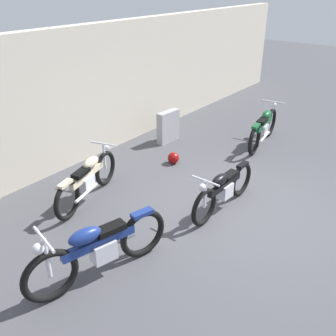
# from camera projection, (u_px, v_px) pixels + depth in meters

# --- Properties ---
(ground_plane) EXTENTS (40.00, 40.00, 0.00)m
(ground_plane) POSITION_uv_depth(u_px,v_px,m) (240.00, 210.00, 6.96)
(ground_plane) COLOR #47474C
(building_wall) EXTENTS (18.00, 0.30, 2.96)m
(building_wall) POSITION_uv_depth(u_px,v_px,m) (85.00, 94.00, 8.50)
(building_wall) COLOR beige
(building_wall) RESTS_ON ground_plane
(stone_marker) EXTENTS (0.68, 0.25, 0.82)m
(stone_marker) POSITION_uv_depth(u_px,v_px,m) (168.00, 127.00, 9.69)
(stone_marker) COLOR #9E9EA3
(stone_marker) RESTS_ON ground_plane
(helmet) EXTENTS (0.26, 0.26, 0.26)m
(helmet) POSITION_uv_depth(u_px,v_px,m) (173.00, 158.00, 8.66)
(helmet) COLOR maroon
(helmet) RESTS_ON ground_plane
(motorcycle_black) EXTENTS (1.95, 0.54, 0.87)m
(motorcycle_black) POSITION_uv_depth(u_px,v_px,m) (223.00, 189.00, 6.82)
(motorcycle_black) COLOR black
(motorcycle_black) RESTS_ON ground_plane
(motorcycle_cream) EXTENTS (1.99, 0.81, 0.92)m
(motorcycle_cream) POSITION_uv_depth(u_px,v_px,m) (88.00, 179.00, 7.11)
(motorcycle_cream) COLOR black
(motorcycle_cream) RESTS_ON ground_plane
(motorcycle_blue) EXTENTS (2.20, 0.80, 1.01)m
(motorcycle_blue) POSITION_uv_depth(u_px,v_px,m) (98.00, 249.00, 5.23)
(motorcycle_blue) COLOR black
(motorcycle_blue) RESTS_ON ground_plane
(motorcycle_green) EXTENTS (2.13, 0.64, 0.96)m
(motorcycle_green) POSITION_uv_depth(u_px,v_px,m) (264.00, 127.00, 9.50)
(motorcycle_green) COLOR black
(motorcycle_green) RESTS_ON ground_plane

